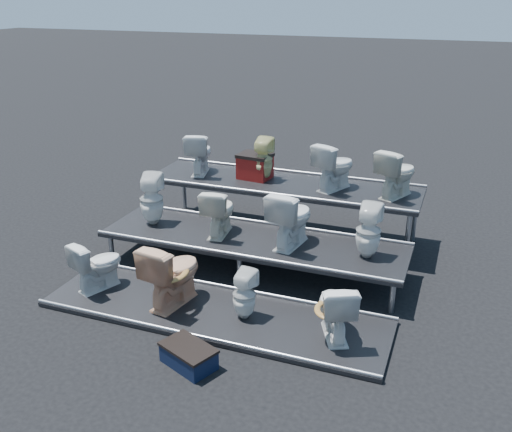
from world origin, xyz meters
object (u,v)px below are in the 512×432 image
(toilet_0, at_px, (97,264))
(toilet_3, at_px, (335,308))
(toilet_11, at_px, (397,173))
(toilet_5, at_px, (219,211))
(toilet_10, at_px, (335,166))
(toilet_8, at_px, (199,153))
(toilet_4, at_px, (152,199))
(toilet_9, at_px, (263,159))
(toilet_1, at_px, (172,273))
(toilet_7, at_px, (369,231))
(step_stool, at_px, (189,357))
(toilet_2, at_px, (244,295))
(toilet_6, at_px, (291,218))
(red_crate, at_px, (255,168))

(toilet_0, xyz_separation_m, toilet_3, (3.08, 0.00, 0.02))
(toilet_11, bearing_deg, toilet_3, 108.86)
(toilet_5, xyz_separation_m, toilet_10, (1.29, 1.30, 0.42))
(toilet_8, bearing_deg, toilet_4, 69.72)
(toilet_9, height_order, toilet_11, toilet_11)
(toilet_1, relative_size, toilet_10, 1.16)
(toilet_4, bearing_deg, toilet_8, -110.81)
(toilet_3, distance_m, toilet_7, 1.37)
(toilet_4, height_order, toilet_11, toilet_11)
(toilet_7, height_order, step_stool, toilet_7)
(toilet_7, height_order, toilet_10, toilet_10)
(toilet_2, height_order, toilet_10, toilet_10)
(toilet_2, distance_m, toilet_11, 3.03)
(toilet_7, xyz_separation_m, toilet_8, (-2.98, 1.30, 0.38))
(toilet_1, bearing_deg, toilet_2, -169.74)
(toilet_4, bearing_deg, toilet_9, -147.92)
(toilet_6, distance_m, toilet_10, 1.37)
(toilet_1, bearing_deg, step_stool, 135.74)
(toilet_1, distance_m, toilet_4, 1.69)
(toilet_2, relative_size, red_crate, 1.25)
(toilet_2, xyz_separation_m, toilet_4, (-1.95, 1.30, 0.47))
(toilet_0, bearing_deg, toilet_1, -157.71)
(toilet_7, xyz_separation_m, toilet_11, (0.14, 1.30, 0.40))
(toilet_3, height_order, toilet_5, toilet_5)
(toilet_5, height_order, step_stool, toilet_5)
(toilet_8, bearing_deg, red_crate, 169.83)
(toilet_2, relative_size, toilet_7, 0.85)
(toilet_6, xyz_separation_m, toilet_8, (-1.96, 1.30, 0.35))
(toilet_5, bearing_deg, toilet_9, -103.45)
(toilet_6, bearing_deg, red_crate, -44.20)
(toilet_4, distance_m, step_stool, 2.95)
(toilet_9, bearing_deg, toilet_5, 82.74)
(toilet_2, bearing_deg, toilet_7, -125.02)
(toilet_2, distance_m, toilet_5, 1.64)
(toilet_4, bearing_deg, toilet_11, -172.87)
(toilet_2, xyz_separation_m, toilet_3, (1.07, 0.00, 0.05))
(toilet_0, relative_size, toilet_4, 0.88)
(toilet_10, relative_size, red_crate, 1.48)
(toilet_7, distance_m, red_crate, 2.47)
(toilet_2, xyz_separation_m, step_stool, (-0.23, -0.99, -0.26))
(toilet_5, relative_size, toilet_6, 0.87)
(toilet_1, bearing_deg, toilet_0, 10.26)
(toilet_3, bearing_deg, toilet_4, -47.56)
(toilet_9, distance_m, toilet_11, 2.03)
(toilet_7, relative_size, toilet_11, 1.01)
(toilet_2, relative_size, toilet_6, 0.77)
(toilet_0, xyz_separation_m, toilet_1, (1.08, 0.00, 0.08))
(toilet_8, xyz_separation_m, red_crate, (0.93, 0.06, -0.16))
(step_stool, bearing_deg, toilet_10, 102.78)
(toilet_3, distance_m, toilet_5, 2.39)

